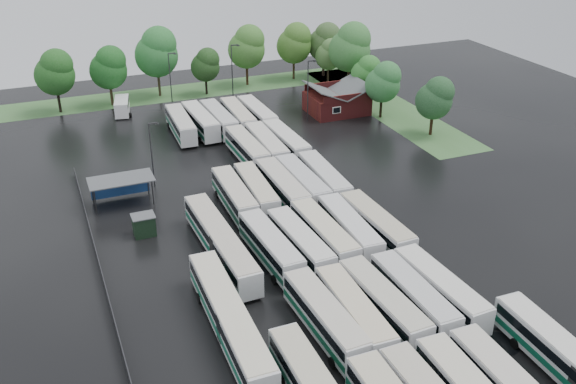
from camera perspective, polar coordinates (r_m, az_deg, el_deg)
name	(u,v)px	position (r m, az deg, el deg)	size (l,w,h in m)	color
ground	(312,260)	(71.95, 2.16, -6.04)	(160.00, 160.00, 0.00)	black
brick_building	(337,102)	(115.58, 4.35, 7.95)	(10.07, 8.60, 5.39)	maroon
wash_shed	(121,182)	(85.31, -14.64, 0.89)	(8.20, 4.20, 3.58)	#2D2D30
utility_hut	(144,225)	(77.83, -12.68, -2.88)	(2.70, 2.20, 2.62)	black
grass_strip_north	(186,92)	(128.84, -9.05, 8.81)	(80.00, 10.00, 0.01)	#3D6A34
grass_strip_east	(385,105)	(120.81, 8.61, 7.63)	(10.00, 50.00, 0.01)	#3D6A34
west_fence	(98,260)	(73.73, -16.53, -5.83)	(0.10, 50.00, 1.20)	#2D2D30
bus_r1c0	(325,318)	(60.27, 3.31, -11.13)	(3.17, 12.94, 3.58)	silver
bus_r1c1	(354,313)	(61.17, 5.88, -10.64)	(3.05, 12.66, 3.50)	silver
bus_r1c2	(383,304)	(62.62, 8.43, -9.78)	(3.28, 12.88, 3.55)	silver
bus_r1c3	(413,296)	(64.16, 11.07, -9.07)	(2.76, 12.52, 3.48)	silver
bus_r1c4	(440,289)	(65.64, 13.36, -8.39)	(3.32, 12.80, 3.53)	silver
bus_r2c0	(271,247)	(70.60, -1.55, -4.87)	(3.25, 12.72, 3.51)	silver
bus_r2c1	(300,243)	(71.24, 1.09, -4.57)	(3.23, 12.63, 3.48)	silver
bus_r2c2	(324,235)	(72.83, 3.21, -3.81)	(2.99, 12.88, 3.57)	silver
bus_r2c3	(349,229)	(74.15, 5.46, -3.31)	(3.18, 12.86, 3.56)	silver
bus_r2c4	(376,225)	(75.17, 7.82, -2.96)	(3.17, 13.12, 3.63)	silver
bus_r3c0	(234,196)	(81.61, -4.78, -0.33)	(2.95, 12.57, 3.48)	silver
bus_r3c1	(256,191)	(82.64, -2.83, 0.09)	(3.28, 12.59, 3.47)	silver
bus_r3c2	(282,187)	(83.31, -0.52, 0.42)	(2.81, 13.08, 3.64)	silver
bus_r3c3	(302,183)	(84.50, 1.27, 0.80)	(2.77, 12.95, 3.60)	silver
bus_r3c4	(324,179)	(85.74, 3.20, 1.16)	(3.27, 13.02, 3.60)	silver
bus_r4c2	(247,149)	(95.17, -3.66, 3.82)	(2.86, 12.83, 3.56)	silver
bus_r4c3	(266,146)	(96.10, -1.94, 4.12)	(3.11, 13.16, 3.64)	silver
bus_r4c4	(286,142)	(97.43, -0.20, 4.44)	(3.02, 12.96, 3.59)	silver
bus_r5c0	(181,125)	(105.94, -9.50, 5.93)	(3.20, 12.87, 3.56)	silver
bus_r5c1	(201,121)	(106.83, -7.78, 6.25)	(3.19, 13.08, 3.62)	silver
bus_r5c2	(219,119)	(107.34, -6.17, 6.44)	(3.00, 12.98, 3.60)	silver
bus_r5c3	(238,117)	(108.17, -4.46, 6.67)	(3.10, 12.93, 3.58)	silver
bus_r5c4	(257,115)	(109.05, -2.77, 6.88)	(2.94, 12.87, 3.57)	silver
artic_bus_west_b	(221,242)	(71.68, -6.02, -4.46)	(3.29, 19.26, 3.56)	silver
artic_bus_west_c	(230,319)	(60.18, -5.21, -11.21)	(3.08, 19.63, 3.63)	silver
minibus	(122,106)	(118.18, -14.54, 7.42)	(3.53, 6.68, 2.77)	white
tree_north_0	(55,72)	(120.71, -19.98, 10.01)	(6.95, 6.95, 11.52)	black
tree_north_1	(109,67)	(121.79, -15.61, 10.64)	(6.72, 6.72, 11.12)	#3B2C1B
tree_north_2	(157,52)	(124.76, -11.54, 12.14)	(8.08, 8.08, 13.38)	#392D1F
tree_north_3	(206,65)	(125.03, -7.29, 11.18)	(5.50, 5.50, 9.10)	black
tree_north_4	(247,46)	(129.70, -3.63, 12.79)	(7.33, 7.33, 12.14)	#382013
tree_north_5	(295,43)	(133.52, 0.62, 13.12)	(7.06, 7.06, 11.70)	#382817
tree_north_6	(325,42)	(135.97, 3.33, 13.20)	(6.79, 6.79, 11.24)	black
tree_east_0	(436,98)	(106.21, 13.00, 8.16)	(5.95, 5.93, 9.82)	black
tree_east_1	(384,82)	(112.57, 8.53, 9.67)	(6.06, 6.06, 10.04)	black
tree_east_2	(367,72)	(120.39, 7.00, 10.53)	(5.39, 5.38, 8.91)	black
tree_east_3	(351,47)	(126.35, 5.61, 12.74)	(8.12, 8.12, 13.45)	black
tree_east_4	(330,54)	(132.29, 3.71, 12.15)	(5.39, 5.39, 8.93)	black
lamp_post_ne	(309,86)	(110.23, 1.85, 9.39)	(1.62, 0.32, 10.51)	#2D2D30
lamp_post_nw	(152,150)	(87.74, -11.99, 3.64)	(1.42, 0.28, 9.25)	#2D2D30
lamp_post_back_w	(171,77)	(118.22, -10.38, 10.06)	(1.56, 0.30, 10.12)	#2D2D30
lamp_post_back_e	(233,70)	(119.58, -4.93, 10.80)	(1.67, 0.33, 10.85)	#2D2D30
puddle_1	(501,344)	(63.53, 18.44, -12.69)	(3.36, 3.36, 0.01)	black
puddle_2	(247,264)	(71.24, -3.64, -6.44)	(6.08, 6.08, 0.01)	black
puddle_3	(380,264)	(71.95, 8.21, -6.32)	(4.97, 4.97, 0.01)	black
puddle_4	(496,318)	(66.57, 18.00, -10.58)	(3.96, 3.96, 0.01)	black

